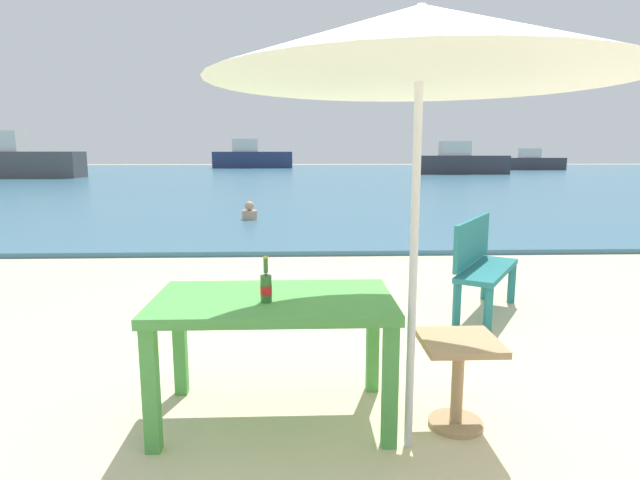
# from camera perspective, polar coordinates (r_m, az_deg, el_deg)

# --- Properties ---
(ground_plane) EXTENTS (120.00, 120.00, 0.00)m
(ground_plane) POSITION_cam_1_polar(r_m,az_deg,el_deg) (3.32, 9.11, -19.31)
(ground_plane) COLOR beige
(sea_water) EXTENTS (120.00, 50.00, 0.08)m
(sea_water) POSITION_cam_1_polar(r_m,az_deg,el_deg) (32.89, -1.12, 7.04)
(sea_water) COLOR #386B84
(sea_water) RESTS_ON ground_plane
(picnic_table_green) EXTENTS (1.40, 0.80, 0.76)m
(picnic_table_green) POSITION_cam_1_polar(r_m,az_deg,el_deg) (3.11, -5.09, -8.17)
(picnic_table_green) COLOR #4C9E47
(picnic_table_green) RESTS_ON ground_plane
(beer_bottle_amber) EXTENTS (0.07, 0.07, 0.26)m
(beer_bottle_amber) POSITION_cam_1_polar(r_m,az_deg,el_deg) (2.96, -5.94, -5.04)
(beer_bottle_amber) COLOR #2D662D
(beer_bottle_amber) RESTS_ON picnic_table_green
(patio_umbrella) EXTENTS (2.10, 2.10, 2.30)m
(patio_umbrella) POSITION_cam_1_polar(r_m,az_deg,el_deg) (2.73, 10.95, 20.36)
(patio_umbrella) COLOR silver
(patio_umbrella) RESTS_ON ground_plane
(side_table_wood) EXTENTS (0.44, 0.44, 0.54)m
(side_table_wood) POSITION_cam_1_polar(r_m,az_deg,el_deg) (3.21, 14.90, -13.53)
(side_table_wood) COLOR tan
(side_table_wood) RESTS_ON ground_plane
(bench_teal_center) EXTENTS (0.95, 1.21, 0.95)m
(bench_teal_center) POSITION_cam_1_polar(r_m,az_deg,el_deg) (5.36, 17.23, -2.14)
(bench_teal_center) COLOR #237275
(bench_teal_center) RESTS_ON ground_plane
(swimmer_person) EXTENTS (0.34, 0.34, 0.41)m
(swimmer_person) POSITION_cam_1_polar(r_m,az_deg,el_deg) (11.81, -7.73, 3.03)
(swimmer_person) COLOR tan
(swimmer_person) RESTS_ON sea_water
(boat_fishing_trawler) EXTENTS (6.99, 1.91, 2.54)m
(boat_fishing_trawler) POSITION_cam_1_polar(r_m,az_deg,el_deg) (47.34, -7.48, 8.95)
(boat_fishing_trawler) COLOR navy
(boat_fishing_trawler) RESTS_ON sea_water
(boat_sailboat) EXTENTS (7.21, 1.97, 2.62)m
(boat_sailboat) POSITION_cam_1_polar(r_m,az_deg,el_deg) (34.55, -30.54, 7.47)
(boat_sailboat) COLOR #4C4C4C
(boat_sailboat) RESTS_ON sea_water
(boat_ferry) EXTENTS (4.69, 1.28, 1.71)m
(boat_ferry) POSITION_cam_1_polar(r_m,az_deg,el_deg) (45.74, 22.38, 7.91)
(boat_ferry) COLOR #38383F
(boat_ferry) RESTS_ON sea_water
(boat_barge) EXTENTS (5.89, 1.61, 2.14)m
(boat_barge) POSITION_cam_1_polar(r_m,az_deg,el_deg) (36.08, 15.20, 8.24)
(boat_barge) COLOR #38383F
(boat_barge) RESTS_ON sea_water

